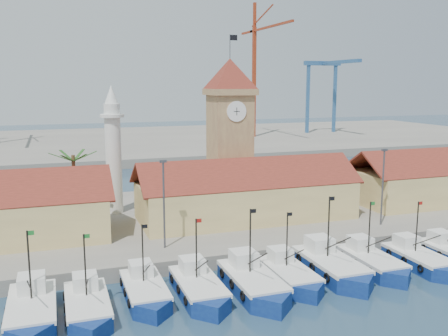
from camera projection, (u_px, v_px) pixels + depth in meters
name	position (u px, v px, depth m)	size (l,w,h in m)	color
ground	(329.00, 292.00, 43.59)	(400.00, 400.00, 0.00)	#1C314D
quay	(235.00, 216.00, 65.84)	(140.00, 32.00, 1.50)	gray
terminal	(133.00, 142.00, 145.96)	(240.00, 80.00, 2.00)	gray
boat_0	(32.00, 313.00, 37.85)	(3.57, 9.77, 7.39)	navy
boat_1	(88.00, 308.00, 38.77)	(3.30, 9.03, 6.83)	navy
boat_2	(146.00, 293.00, 41.68)	(3.26, 8.92, 6.75)	navy
boat_3	(199.00, 290.00, 42.21)	(3.43, 9.39, 7.11)	navy
boat_4	(254.00, 285.00, 43.14)	(3.73, 10.21, 7.73)	navy
boat_5	(290.00, 276.00, 45.20)	(3.31, 9.06, 6.85)	navy
boat_6	(332.00, 268.00, 46.96)	(3.83, 10.49, 7.94)	navy
boat_7	(373.00, 264.00, 48.36)	(3.42, 9.37, 7.09)	navy
boat_8	(421.00, 261.00, 49.15)	(3.33, 9.12, 6.90)	navy
hall_center	(246.00, 198.00, 61.57)	(27.04, 10.13, 7.61)	#E1C87B
clock_tower	(230.00, 130.00, 65.82)	(5.80, 5.80, 22.70)	tan
minaret	(113.00, 149.00, 63.25)	(3.00, 3.00, 16.30)	silver
palm_tree	(74.00, 182.00, 60.36)	(5.60, 5.03, 8.39)	brown
lamp_posts	(278.00, 191.00, 53.85)	(80.70, 0.25, 9.03)	#3F3F44
crane_red_right	(257.00, 63.00, 147.26)	(1.00, 35.11, 39.45)	maroon
gantry	(327.00, 77.00, 159.57)	(13.00, 22.00, 23.20)	#2E5B8E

